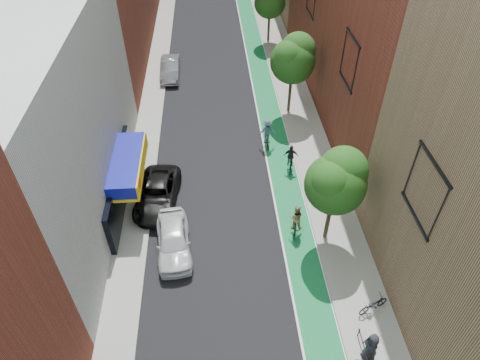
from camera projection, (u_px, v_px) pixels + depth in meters
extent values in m
cube|color=#136D2E|center=(267.00, 100.00, 37.63)|extent=(2.00, 68.00, 0.01)
cube|color=gray|center=(152.00, 104.00, 37.03)|extent=(2.00, 68.00, 0.15)
cube|color=gray|center=(295.00, 98.00, 37.72)|extent=(3.00, 68.00, 0.15)
cube|color=silver|center=(30.00, 130.00, 23.89)|extent=(8.00, 20.00, 12.00)
cylinder|color=#332619|center=(328.00, 219.00, 24.72)|extent=(0.24, 0.24, 3.30)
sphere|color=#194612|center=(335.00, 184.00, 22.90)|extent=(3.36, 3.36, 3.36)
sphere|color=#194612|center=(343.00, 170.00, 22.66)|extent=(2.64, 2.64, 2.64)
sphere|color=#194612|center=(332.00, 182.00, 22.34)|extent=(2.40, 2.40, 2.40)
cylinder|color=#332619|center=(290.00, 94.00, 35.08)|extent=(0.24, 0.24, 3.47)
sphere|color=#194612|center=(293.00, 61.00, 33.17)|extent=(3.53, 3.53, 3.53)
sphere|color=#194612|center=(298.00, 50.00, 32.91)|extent=(2.77, 2.77, 2.77)
sphere|color=#194612|center=(290.00, 57.00, 32.59)|extent=(2.52, 2.52, 2.52)
cylinder|color=#332619|center=(269.00, 28.00, 45.58)|extent=(0.24, 0.24, 3.19)
sphere|color=#194612|center=(270.00, 2.00, 43.82)|extent=(3.25, 3.25, 3.25)
imported|color=silver|center=(173.00, 240.00, 24.63)|extent=(2.38, 4.92, 1.62)
imported|color=black|center=(157.00, 194.00, 27.61)|extent=(3.01, 5.62, 1.50)
imported|color=gray|center=(170.00, 68.00, 40.35)|extent=(1.71, 4.85, 1.60)
imported|color=black|center=(295.00, 226.00, 25.80)|extent=(0.88, 1.81, 1.05)
imported|color=#978558|center=(296.00, 217.00, 25.40)|extent=(0.99, 0.85, 1.77)
imported|color=black|center=(290.00, 165.00, 30.28)|extent=(0.83, 1.66, 0.83)
imported|color=black|center=(291.00, 156.00, 29.82)|extent=(1.06, 0.60, 1.71)
imported|color=black|center=(267.00, 140.00, 32.33)|extent=(0.59, 1.87, 1.11)
imported|color=#3A516A|center=(267.00, 131.00, 31.91)|extent=(1.24, 0.74, 1.88)
imported|color=black|center=(373.00, 304.00, 21.72)|extent=(1.86, 1.22, 0.92)
imported|color=black|center=(371.00, 347.00, 19.51)|extent=(0.76, 1.02, 1.89)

